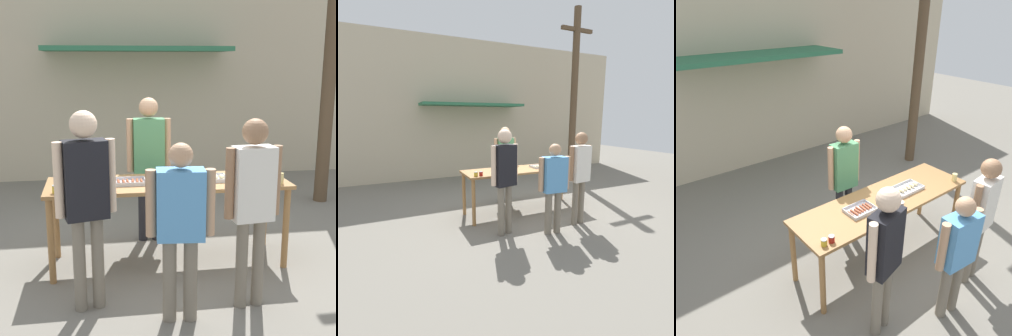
{
  "view_description": "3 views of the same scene",
  "coord_description": "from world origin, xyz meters",
  "views": [
    {
      "loc": [
        -0.75,
        -4.83,
        2.23
      ],
      "look_at": [
        0.0,
        0.0,
        1.09
      ],
      "focal_mm": 50.0,
      "sensor_mm": 36.0,
      "label": 1
    },
    {
      "loc": [
        -2.64,
        -4.77,
        2.0
      ],
      "look_at": [
        -0.43,
        -0.02,
        0.99
      ],
      "focal_mm": 28.0,
      "sensor_mm": 36.0,
      "label": 2
    },
    {
      "loc": [
        -2.71,
        -2.6,
        3.27
      ],
      "look_at": [
        -0.13,
        0.71,
        1.16
      ],
      "focal_mm": 35.0,
      "sensor_mm": 36.0,
      "label": 3
    }
  ],
  "objects": [
    {
      "name": "food_tray_sausages",
      "position": [
        -0.43,
        -0.02,
        0.95
      ],
      "size": [
        0.37,
        0.27,
        0.04
      ],
      "color": "silver",
      "rests_on": "serving_table"
    },
    {
      "name": "beer_cup",
      "position": [
        1.16,
        -0.27,
        1.0
      ],
      "size": [
        0.07,
        0.07,
        0.12
      ],
      "color": "#DBC67A",
      "rests_on": "serving_table"
    },
    {
      "name": "person_customer_holding_hotdog",
      "position": [
        -0.86,
        -0.88,
        1.11
      ],
      "size": [
        0.53,
        0.29,
        1.81
      ],
      "rotation": [
        0.0,
        0.0,
        3.38
      ],
      "color": "#756B5B",
      "rests_on": "ground"
    },
    {
      "name": "food_tray_buns",
      "position": [
        0.43,
        -0.02,
        0.96
      ],
      "size": [
        0.46,
        0.28,
        0.06
      ],
      "color": "silver",
      "rests_on": "serving_table"
    },
    {
      "name": "ground_plane",
      "position": [
        0.0,
        0.0,
        0.0
      ],
      "size": [
        24.0,
        24.0,
        0.0
      ],
      "primitive_type": "plane",
      "color": "slate"
    },
    {
      "name": "utility_pole",
      "position": [
        2.79,
        1.94,
        2.68
      ],
      "size": [
        1.1,
        0.21,
        5.18
      ],
      "color": "brown",
      "rests_on": "ground"
    },
    {
      "name": "person_customer_waiting_in_line",
      "position": [
        -0.08,
        -1.2,
        0.94
      ],
      "size": [
        0.58,
        0.26,
        1.57
      ],
      "rotation": [
        0.0,
        0.0,
        3.05
      ],
      "color": "#756B5B",
      "rests_on": "ground"
    },
    {
      "name": "serving_table",
      "position": [
        0.0,
        0.0,
        0.83
      ],
      "size": [
        2.6,
        0.78,
        0.94
      ],
      "color": "olive",
      "rests_on": "ground"
    },
    {
      "name": "person_customer_with_cup",
      "position": [
        0.59,
        -1.05,
        1.06
      ],
      "size": [
        0.52,
        0.24,
        1.74
      ],
      "rotation": [
        0.0,
        0.0,
        3.25
      ],
      "color": "#756B5B",
      "rests_on": "ground"
    },
    {
      "name": "condiment_jar_mustard",
      "position": [
        -1.17,
        -0.28,
        0.98
      ],
      "size": [
        0.07,
        0.07,
        0.08
      ],
      "color": "gold",
      "rests_on": "serving_table"
    },
    {
      "name": "condiment_jar_ketchup",
      "position": [
        -1.07,
        -0.28,
        0.98
      ],
      "size": [
        0.07,
        0.07,
        0.08
      ],
      "color": "#B22319",
      "rests_on": "serving_table"
    },
    {
      "name": "person_server_behind_table",
      "position": [
        -0.13,
        0.71,
        1.09
      ],
      "size": [
        0.54,
        0.23,
        1.79
      ],
      "rotation": [
        0.0,
        0.0,
        -0.04
      ],
      "color": "#232328",
      "rests_on": "ground"
    },
    {
      "name": "building_facade_back",
      "position": [
        0.0,
        3.98,
        2.26
      ],
      "size": [
        12.0,
        1.11,
        4.5
      ],
      "color": "beige",
      "rests_on": "ground"
    }
  ]
}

